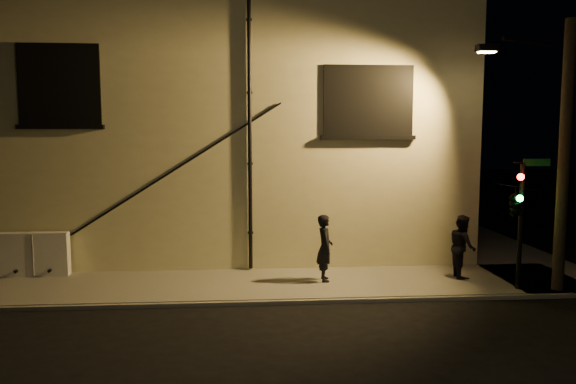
{
  "coord_description": "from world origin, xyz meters",
  "views": [
    {
      "loc": [
        -1.96,
        -13.06,
        4.14
      ],
      "look_at": [
        -0.8,
        1.8,
        2.5
      ],
      "focal_mm": 35.0,
      "sensor_mm": 36.0,
      "label": 1
    }
  ],
  "objects": [
    {
      "name": "ground",
      "position": [
        0.0,
        0.0,
        0.0
      ],
      "size": [
        90.0,
        90.0,
        0.0
      ],
      "primitive_type": "plane",
      "color": "black"
    },
    {
      "name": "sidewalk",
      "position": [
        1.22,
        4.39,
        0.06
      ],
      "size": [
        21.0,
        16.0,
        0.12
      ],
      "color": "slate",
      "rests_on": "ground"
    },
    {
      "name": "building",
      "position": [
        -3.0,
        8.99,
        4.4
      ],
      "size": [
        16.2,
        12.23,
        8.8
      ],
      "color": "beige",
      "rests_on": "ground"
    },
    {
      "name": "utility_cabinet",
      "position": [
        -7.78,
        2.7,
        0.73
      ],
      "size": [
        1.85,
        0.31,
        1.22
      ],
      "primitive_type": "cube",
      "color": "white",
      "rests_on": "sidewalk"
    },
    {
      "name": "pedestrian_a",
      "position": [
        0.17,
        1.58,
        1.01
      ],
      "size": [
        0.43,
        0.65,
        1.79
      ],
      "primitive_type": "imported",
      "rotation": [
        0.0,
        0.0,
        1.58
      ],
      "color": "black",
      "rests_on": "sidewalk"
    },
    {
      "name": "pedestrian_b",
      "position": [
        3.99,
        1.65,
        0.98
      ],
      "size": [
        0.72,
        0.89,
        1.72
      ],
      "primitive_type": "imported",
      "rotation": [
        0.0,
        0.0,
        1.49
      ],
      "color": "black",
      "rests_on": "sidewalk"
    },
    {
      "name": "traffic_signal",
      "position": [
        4.79,
        0.32,
        2.35
      ],
      "size": [
        1.18,
        1.93,
        3.31
      ],
      "color": "black",
      "rests_on": "sidewalk"
    },
    {
      "name": "streetlamp_pole",
      "position": [
        5.84,
        0.34,
        3.66
      ],
      "size": [
        2.02,
        1.38,
        6.84
      ],
      "color": "black",
      "rests_on": "ground"
    }
  ]
}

